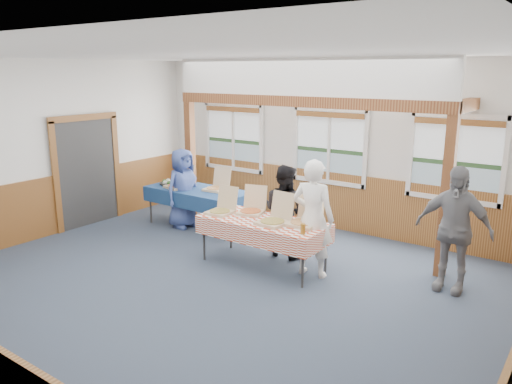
# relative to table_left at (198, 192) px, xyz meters

# --- Properties ---
(floor) EXTENTS (8.00, 8.00, 0.00)m
(floor) POSITION_rel_table_left_xyz_m (2.06, -2.01, -0.71)
(floor) COLOR #2A3444
(floor) RESTS_ON ground
(ceiling) EXTENTS (8.00, 8.00, 0.00)m
(ceiling) POSITION_rel_table_left_xyz_m (2.06, -2.01, 2.49)
(ceiling) COLOR white
(ceiling) RESTS_ON wall_back
(wall_back) EXTENTS (8.00, 0.00, 8.00)m
(wall_back) POSITION_rel_table_left_xyz_m (2.06, 1.49, 0.89)
(wall_back) COLOR silver
(wall_back) RESTS_ON floor
(wall_left) EXTENTS (0.00, 8.00, 8.00)m
(wall_left) POSITION_rel_table_left_xyz_m (-1.94, -2.01, 0.89)
(wall_left) COLOR silver
(wall_left) RESTS_ON floor
(wainscot_back) EXTENTS (7.98, 0.05, 1.10)m
(wainscot_back) POSITION_rel_table_left_xyz_m (2.06, 1.47, -0.16)
(wainscot_back) COLOR brown
(wainscot_back) RESTS_ON floor
(wainscot_left) EXTENTS (0.05, 6.98, 1.10)m
(wainscot_left) POSITION_rel_table_left_xyz_m (-1.91, -2.01, -0.16)
(wainscot_left) COLOR brown
(wainscot_left) RESTS_ON floor
(cased_opening) EXTENTS (0.06, 1.30, 2.10)m
(cased_opening) POSITION_rel_table_left_xyz_m (-1.90, -1.11, 0.34)
(cased_opening) COLOR #2D2D2D
(cased_opening) RESTS_ON wall_left
(window_left) EXTENTS (1.56, 0.10, 1.46)m
(window_left) POSITION_rel_table_left_xyz_m (-0.24, 1.45, 0.97)
(window_left) COLOR silver
(window_left) RESTS_ON wall_back
(window_mid) EXTENTS (1.56, 0.10, 1.46)m
(window_mid) POSITION_rel_table_left_xyz_m (2.06, 1.45, 0.97)
(window_mid) COLOR silver
(window_mid) RESTS_ON wall_back
(window_right) EXTENTS (1.56, 0.10, 1.46)m
(window_right) POSITION_rel_table_left_xyz_m (4.36, 1.45, 0.97)
(window_right) COLOR silver
(window_right) RESTS_ON wall_back
(post_left) EXTENTS (0.15, 0.15, 2.40)m
(post_left) POSITION_rel_table_left_xyz_m (-0.44, 0.29, 0.49)
(post_left) COLOR #542612
(post_left) RESTS_ON floor
(post_right) EXTENTS (0.15, 0.15, 2.40)m
(post_right) POSITION_rel_table_left_xyz_m (4.56, 0.29, 0.49)
(post_right) COLOR #542612
(post_right) RESTS_ON floor
(cross_beam) EXTENTS (5.15, 0.18, 0.18)m
(cross_beam) POSITION_rel_table_left_xyz_m (2.06, 0.29, 1.78)
(cross_beam) COLOR #542612
(cross_beam) RESTS_ON post_left
(table_left) EXTENTS (2.16, 1.10, 0.76)m
(table_left) POSITION_rel_table_left_xyz_m (0.00, 0.00, 0.00)
(table_left) COLOR #2D2D2D
(table_left) RESTS_ON floor
(table_right) EXTENTS (2.19, 1.62, 0.76)m
(table_right) POSITION_rel_table_left_xyz_m (2.19, -0.93, -0.00)
(table_right) COLOR #2D2D2D
(table_right) RESTS_ON floor
(pizza_box_a) EXTENTS (0.50, 0.57, 0.44)m
(pizza_box_a) POSITION_rel_table_left_xyz_m (-0.39, -0.11, 0.12)
(pizza_box_a) COLOR tan
(pizza_box_a) RESTS_ON table_left
(pizza_box_b) EXTENTS (0.43, 0.50, 0.42)m
(pizza_box_b) POSITION_rel_table_left_xyz_m (0.35, 0.16, 0.12)
(pizza_box_b) COLOR tan
(pizza_box_b) RESTS_ON table_left
(pizza_box_c) EXTENTS (0.40, 0.48, 0.41)m
(pizza_box_c) POSITION_rel_table_left_xyz_m (1.44, -1.03, 0.12)
(pizza_box_c) COLOR tan
(pizza_box_c) RESTS_ON table_right
(pizza_box_d) EXTENTS (0.50, 0.56, 0.42)m
(pizza_box_d) POSITION_rel_table_left_xyz_m (1.83, -0.74, 0.12)
(pizza_box_d) COLOR tan
(pizza_box_d) RESTS_ON table_right
(pizza_box_e) EXTENTS (0.46, 0.54, 0.45)m
(pizza_box_e) POSITION_rel_table_left_xyz_m (2.44, -1.01, 0.12)
(pizza_box_e) COLOR tan
(pizza_box_e) RESTS_ON table_right
(pizza_box_f) EXTENTS (0.45, 0.54, 0.47)m
(pizza_box_f) POSITION_rel_table_left_xyz_m (2.84, -0.79, 0.12)
(pizza_box_f) COLOR tan
(pizza_box_f) RESTS_ON table_right
(veggie_tray) EXTENTS (0.42, 0.42, 0.09)m
(veggie_tray) POSITION_rel_table_left_xyz_m (-0.75, 0.00, 0.08)
(veggie_tray) COLOR black
(veggie_tray) RESTS_ON table_left
(drink_glass) EXTENTS (0.07, 0.07, 0.15)m
(drink_glass) POSITION_rel_table_left_xyz_m (3.04, -1.18, 0.13)
(drink_glass) COLOR #936018
(drink_glass) RESTS_ON table_right
(woman_white) EXTENTS (0.69, 0.50, 1.77)m
(woman_white) POSITION_rel_table_left_xyz_m (2.98, -0.79, 0.18)
(woman_white) COLOR white
(woman_white) RESTS_ON floor
(woman_black) EXTENTS (0.77, 0.62, 1.52)m
(woman_black) POSITION_rel_table_left_xyz_m (2.19, -0.33, 0.06)
(woman_black) COLOR black
(woman_black) RESTS_ON floor
(man_blue) EXTENTS (0.58, 0.81, 1.55)m
(man_blue) POSITION_rel_table_left_xyz_m (-0.24, -0.16, 0.07)
(man_blue) COLOR #3B5095
(man_blue) RESTS_ON floor
(person_grey) EXTENTS (1.05, 0.46, 1.77)m
(person_grey) POSITION_rel_table_left_xyz_m (4.80, -0.13, 0.18)
(person_grey) COLOR slate
(person_grey) RESTS_ON floor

